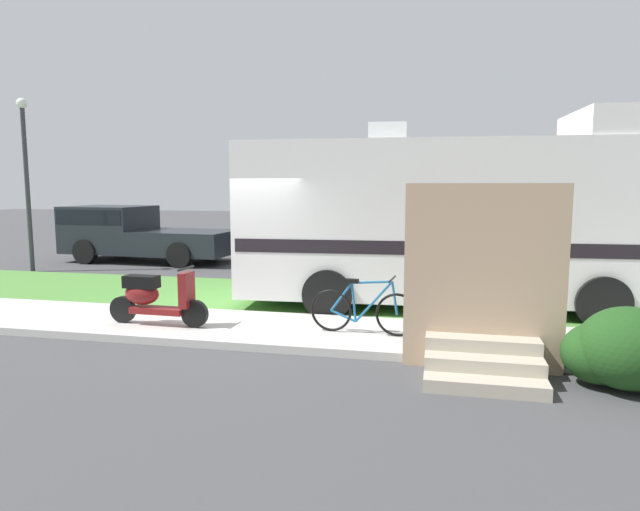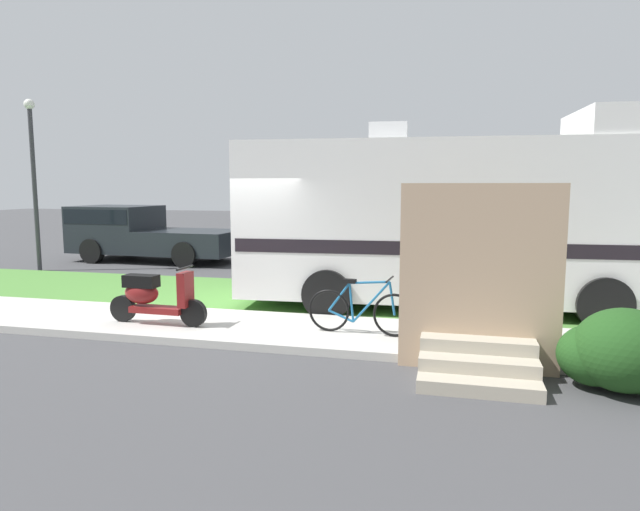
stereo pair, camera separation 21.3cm
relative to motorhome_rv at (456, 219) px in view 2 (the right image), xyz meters
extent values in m
plane|color=#424244|center=(-3.91, -1.22, -1.75)|extent=(80.00, 80.00, 0.00)
cube|color=beige|center=(-3.91, -2.42, -1.69)|extent=(24.00, 2.00, 0.12)
cube|color=#4C8438|center=(-3.91, 0.28, -1.71)|extent=(24.00, 3.40, 0.08)
cube|color=silver|center=(-0.11, -0.01, -0.01)|extent=(7.96, 2.76, 2.88)
cube|color=silver|center=(2.91, 0.17, 1.68)|extent=(1.93, 2.29, 0.50)
cube|color=black|center=(-0.11, -0.01, -0.44)|extent=(7.81, 2.77, 0.24)
cube|color=silver|center=(-1.28, -0.08, 1.61)|extent=(0.73, 0.64, 0.36)
cylinder|color=black|center=(2.25, 1.24, -1.30)|extent=(0.91, 0.33, 0.90)
cylinder|color=black|center=(2.38, -0.96, -1.30)|extent=(0.91, 0.33, 0.90)
cylinder|color=black|center=(-2.33, 0.97, -1.30)|extent=(0.91, 0.33, 0.90)
cylinder|color=black|center=(-2.20, -1.23, -1.30)|extent=(0.91, 0.33, 0.90)
cylinder|color=black|center=(-4.06, -2.73, -1.41)|extent=(0.44, 0.11, 0.44)
cylinder|color=black|center=(-5.35, -2.69, -1.41)|extent=(0.44, 0.11, 0.44)
cube|color=maroon|center=(-4.71, -2.71, -1.39)|extent=(0.91, 0.31, 0.10)
cube|color=black|center=(-4.99, -2.70, -0.93)|extent=(0.57, 0.28, 0.20)
ellipsoid|color=maroon|center=(-4.99, -2.70, -1.13)|extent=(0.61, 0.32, 0.36)
cube|color=maroon|center=(-4.19, -2.72, -1.03)|extent=(0.15, 0.32, 0.56)
cylinder|color=black|center=(-4.19, -2.72, -0.68)|extent=(0.05, 0.50, 0.04)
sphere|color=white|center=(-4.19, -2.72, -0.85)|extent=(0.12, 0.12, 0.12)
torus|color=black|center=(-0.86, -2.57, -1.30)|extent=(0.66, 0.09, 0.66)
torus|color=black|center=(-1.88, -2.49, -1.30)|extent=(0.66, 0.09, 0.66)
cylinder|color=#1E6699|center=(-1.22, -2.54, -1.12)|extent=(0.58, 0.08, 0.67)
cylinder|color=#1E6699|center=(-1.53, -2.52, -1.15)|extent=(0.10, 0.04, 0.60)
cylinder|color=#1E6699|center=(-1.25, -2.54, -0.82)|extent=(0.62, 0.09, 0.09)
cylinder|color=#1E6699|center=(-1.69, -2.51, -1.37)|extent=(0.40, 0.07, 0.18)
cylinder|color=#1E6699|center=(-1.72, -2.50, -1.07)|extent=(0.36, 0.06, 0.47)
cylinder|color=#1E6699|center=(-0.90, -2.57, -1.05)|extent=(0.12, 0.05, 0.51)
cube|color=black|center=(-1.56, -2.52, -0.82)|extent=(0.21, 0.12, 0.06)
cylinder|color=black|center=(-0.94, -2.57, -0.76)|extent=(0.07, 0.52, 0.03)
cube|color=#1E2328|center=(-10.61, 5.02, -0.74)|extent=(2.50, 2.15, 1.45)
cube|color=black|center=(-10.61, 5.02, -0.31)|extent=(2.38, 2.16, 0.44)
cube|color=#1E2328|center=(-7.94, 4.89, -1.11)|extent=(3.03, 2.18, 0.72)
cylinder|color=black|center=(-10.84, 4.05, -1.37)|extent=(0.77, 0.28, 0.76)
cylinder|color=black|center=(-10.75, 6.00, -1.37)|extent=(0.77, 0.28, 0.76)
cylinder|color=black|center=(-7.64, 3.90, -1.37)|extent=(0.77, 0.28, 0.76)
cylinder|color=black|center=(-7.55, 5.85, -1.37)|extent=(0.77, 0.28, 0.76)
cube|color=#1E2328|center=(-4.68, 8.18, -0.71)|extent=(2.61, 2.09, 1.51)
cube|color=black|center=(-4.68, 8.18, -0.26)|extent=(2.48, 2.10, 0.44)
cube|color=#1E2328|center=(-1.88, 8.06, -1.12)|extent=(3.17, 2.11, 0.69)
cylinder|color=black|center=(-4.92, 7.24, -1.37)|extent=(0.77, 0.27, 0.76)
cylinder|color=black|center=(-4.84, 9.14, -1.37)|extent=(0.77, 0.27, 0.76)
cylinder|color=black|center=(-1.56, 7.10, -1.37)|extent=(0.77, 0.27, 0.76)
cylinder|color=black|center=(-1.48, 8.99, -1.37)|extent=(0.77, 0.27, 0.76)
cube|color=#B2A893|center=(0.29, -4.02, -1.67)|extent=(1.40, 0.96, 0.16)
cube|color=#B2A893|center=(0.29, -3.86, -1.51)|extent=(1.40, 0.64, 0.16)
cube|color=#B2A893|center=(0.29, -3.70, -1.35)|extent=(1.40, 0.32, 0.16)
cube|color=tan|center=(0.29, -3.39, -0.55)|extent=(2.00, 0.30, 2.40)
ellipsoid|color=#1E4719|center=(1.89, -3.92, -1.24)|extent=(1.13, 1.02, 0.96)
ellipsoid|color=#1E4719|center=(1.61, -3.81, -1.35)|extent=(0.85, 0.76, 0.72)
cylinder|color=#B2B2B7|center=(1.24, -2.46, -1.53)|extent=(0.07, 0.07, 0.21)
cylinder|color=#B2B2B7|center=(1.24, -2.46, -1.40)|extent=(0.03, 0.03, 0.04)
cylinder|color=black|center=(1.24, -2.46, -1.38)|extent=(0.04, 0.04, 0.02)
cylinder|color=#B2B2B7|center=(0.90, -1.99, -1.52)|extent=(0.07, 0.07, 0.21)
cylinder|color=#B2B2B7|center=(0.90, -1.99, -1.40)|extent=(0.03, 0.03, 0.04)
cylinder|color=black|center=(0.90, -1.99, -1.37)|extent=(0.03, 0.03, 0.02)
cylinder|color=#333338|center=(-11.33, 2.38, 0.48)|extent=(0.12, 0.12, 4.45)
sphere|color=silver|center=(-11.33, 2.38, 2.82)|extent=(0.28, 0.28, 0.28)
camera|label=1|loc=(-0.25, -10.69, 0.61)|focal=30.92mm
camera|label=2|loc=(-0.05, -10.64, 0.61)|focal=30.92mm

